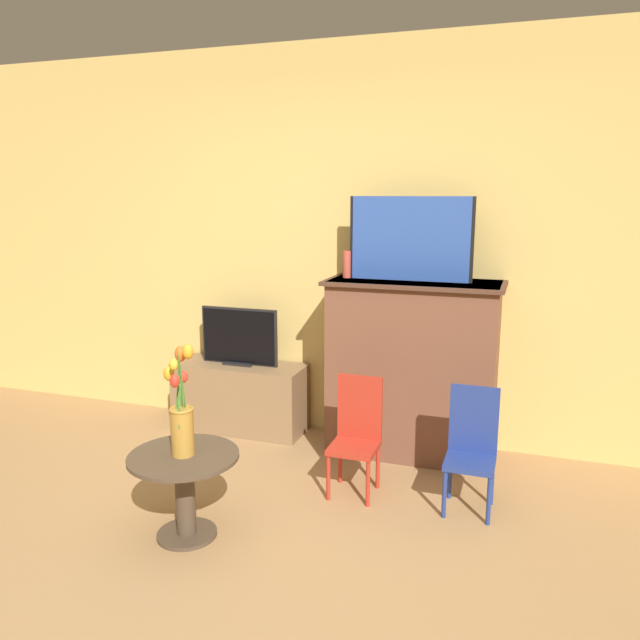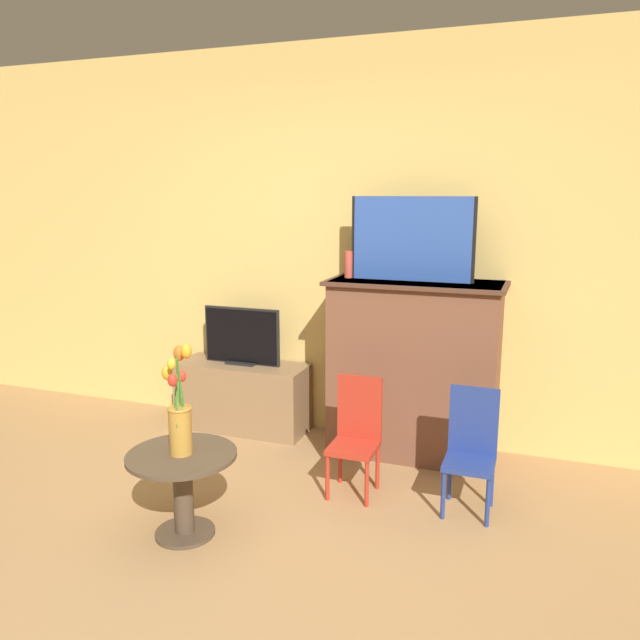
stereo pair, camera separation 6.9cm
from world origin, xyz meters
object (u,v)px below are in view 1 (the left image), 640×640
object	(u,v)px
vase_tulips	(181,415)
tv_monitor	(239,337)
painting	(410,239)
chair_blue	(472,445)
chair_red	(357,431)

from	to	relation	value
vase_tulips	tv_monitor	bearing A→B (deg)	105.09
tv_monitor	vase_tulips	bearing A→B (deg)	-74.91
painting	vase_tulips	distance (m)	1.81
tv_monitor	vase_tulips	world-z (taller)	vase_tulips
painting	tv_monitor	bearing A→B (deg)	179.12
chair_blue	vase_tulips	size ratio (longest dim) A/B	1.24
chair_blue	vase_tulips	distance (m)	1.56
vase_tulips	painting	bearing A→B (deg)	59.11
tv_monitor	chair_blue	bearing A→B (deg)	-20.73
chair_red	vase_tulips	bearing A→B (deg)	-131.91
chair_blue	vase_tulips	world-z (taller)	vase_tulips
painting	vase_tulips	world-z (taller)	painting
tv_monitor	vase_tulips	distance (m)	1.47
tv_monitor	vase_tulips	xyz separation A→B (m)	(0.38, -1.42, -0.04)
painting	vase_tulips	bearing A→B (deg)	-120.89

